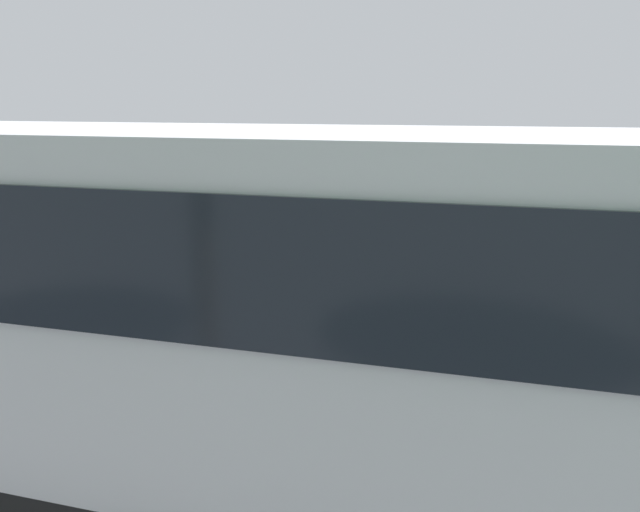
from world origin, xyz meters
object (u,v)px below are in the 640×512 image
Objects in this scene: spectator_centre at (270,291)px; stunt_motorcycle at (245,227)px; tour_bus at (276,322)px; spectator_left at (361,292)px; parked_motorcycle_silver at (261,357)px; spectator_far_left at (431,304)px.

spectator_centre is 0.86× the size of stunt_motorcycle.
tour_bus is 5.11× the size of spectator_left.
spectator_left is at bearing -132.14° from parked_motorcycle_silver.
parked_motorcycle_silver is at bearing 103.40° from spectator_centre.
spectator_far_left is 0.94m from spectator_left.
spectator_far_left is at bearing 167.86° from spectator_left.
tour_bus is at bearing 116.91° from parked_motorcycle_silver.
tour_bus is 2.96m from spectator_centre.
spectator_far_left reaches higher than spectator_centre.
spectator_left is at bearing -90.36° from tour_bus.
spectator_centre is at bearing -76.60° from parked_motorcycle_silver.
stunt_motorcycle reaches higher than parked_motorcycle_silver.
spectator_centre is 4.93m from stunt_motorcycle.
tour_bus is at bearing 116.14° from stunt_motorcycle.
tour_bus reaches higher than spectator_left.
tour_bus is 2.38m from parked_motorcycle_silver.
stunt_motorcycle is at bearing -44.44° from spectator_far_left.
tour_bus is 4.50× the size of parked_motorcycle_silver.
tour_bus is 7.85m from stunt_motorcycle.
spectator_centre reaches higher than parked_motorcycle_silver.
spectator_left is 1.18m from spectator_centre.
spectator_left is (-0.02, -2.92, -0.57)m from tour_bus.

